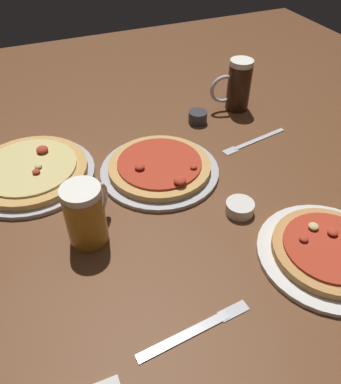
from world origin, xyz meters
The scene contains 10 objects.
ground_plane centered at (0.00, 0.00, -0.01)m, with size 2.40×2.40×0.03m, color brown.
pizza_plate_near centered at (0.24, -0.30, 0.02)m, with size 0.30×0.30×0.05m.
pizza_plate_far centered at (-0.31, 0.23, 0.02)m, with size 0.34×0.34×0.05m.
pizza_plate_side centered at (0.01, 0.11, 0.02)m, with size 0.32×0.32×0.05m.
beer_mug_dark centered at (-0.22, -0.05, 0.07)m, with size 0.11×0.12×0.15m.
beer_mug_amber centered at (0.38, 0.33, 0.08)m, with size 0.14×0.08×0.17m.
ramekin_sauce centered at (0.22, 0.30, 0.02)m, with size 0.06×0.06×0.04m, color #333338.
ramekin_butter centered at (0.13, -0.11, 0.01)m, with size 0.07×0.07×0.03m, color silver.
knife_right centered at (-0.10, -0.35, 0.00)m, with size 0.23×0.04×0.01m.
fork_spare centered at (0.33, 0.13, 0.00)m, with size 0.23×0.06×0.01m.
Camera 1 is at (-0.28, -0.66, 0.65)m, focal length 36.22 mm.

